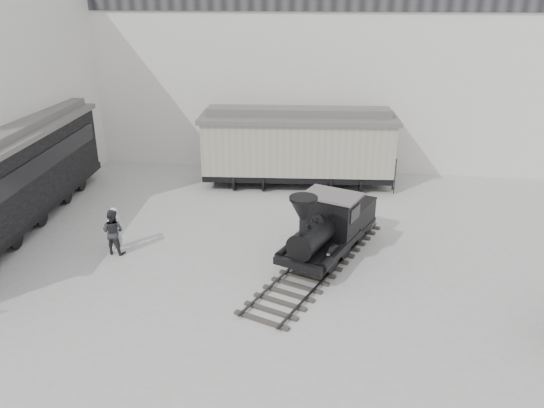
# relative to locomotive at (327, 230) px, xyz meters

# --- Properties ---
(ground) EXTENTS (90.00, 90.00, 0.00)m
(ground) POSITION_rel_locomotive_xyz_m (-1.64, -3.82, -1.09)
(ground) COLOR #9E9E9B
(north_wall) EXTENTS (34.00, 2.51, 11.00)m
(north_wall) POSITION_rel_locomotive_xyz_m (-1.64, 11.17, 4.47)
(north_wall) COLOR silver
(north_wall) RESTS_ON ground
(locomotive) EXTENTS (4.81, 8.40, 2.94)m
(locomotive) POSITION_rel_locomotive_xyz_m (0.00, 0.00, 0.00)
(locomotive) COLOR black
(locomotive) RESTS_ON ground
(boxcar) EXTENTS (9.52, 3.63, 3.82)m
(boxcar) POSITION_rel_locomotive_xyz_m (-1.72, 7.62, 0.92)
(boxcar) COLOR black
(boxcar) RESTS_ON ground
(passenger_coach) EXTENTS (4.03, 14.46, 3.82)m
(passenger_coach) POSITION_rel_locomotive_xyz_m (-12.72, 0.67, 1.02)
(passenger_coach) COLOR black
(passenger_coach) RESTS_ON ground
(visitor_a) EXTENTS (0.70, 0.70, 1.63)m
(visitor_a) POSITION_rel_locomotive_xyz_m (-7.80, -0.26, -0.27)
(visitor_a) COLOR silver
(visitor_a) RESTS_ON ground
(visitor_b) EXTENTS (0.91, 0.75, 1.71)m
(visitor_b) POSITION_rel_locomotive_xyz_m (-7.70, -0.64, -0.23)
(visitor_b) COLOR #2A2B2F
(visitor_b) RESTS_ON ground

